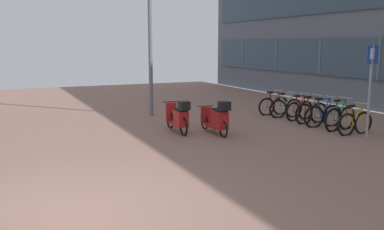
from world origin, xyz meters
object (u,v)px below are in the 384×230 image
Objects in this scene: bicycle_rack_00 at (355,123)px; bicycle_rack_01 at (340,119)px; bicycle_rack_05 at (286,108)px; scooter_near at (217,119)px; bicycle_rack_03 at (311,113)px; lamp_post at (150,24)px; bicycle_rack_02 at (323,116)px; bicycle_rack_04 at (299,110)px; bicycle_rack_06 at (274,106)px; parking_sign at (370,82)px; scooter_mid at (179,117)px.

bicycle_rack_01 is at bearing 85.91° from bicycle_rack_00.
bicycle_rack_05 is 3.83m from scooter_near.
bicycle_rack_00 is at bearing -91.43° from bicycle_rack_03.
bicycle_rack_01 is 0.24× the size of lamp_post.
bicycle_rack_02 is 1.26m from bicycle_rack_04.
bicycle_rack_02 reaches higher than bicycle_rack_06.
scooter_near reaches higher than bicycle_rack_03.
bicycle_rack_01 is 1.05× the size of bicycle_rack_03.
scooter_near is (-3.58, 1.02, 0.10)m from bicycle_rack_01.
scooter_near is 0.70× the size of parking_sign.
bicycle_rack_03 is at bearing 87.24° from parking_sign.
scooter_mid reaches higher than bicycle_rack_04.
bicycle_rack_06 is 4.06m from scooter_near.
bicycle_rack_02 is at bearing -90.72° from bicycle_rack_05.
bicycle_rack_06 is (-0.12, 3.15, -0.03)m from bicycle_rack_01.
bicycle_rack_03 is at bearing 82.90° from bicycle_rack_02.
bicycle_rack_06 is at bearing 93.63° from bicycle_rack_03.
scooter_near reaches higher than bicycle_rack_00.
scooter_mid is at bearing 147.28° from parking_sign.
lamp_post reaches higher than bicycle_rack_00.
bicycle_rack_02 is at bearing -6.36° from scooter_near.
bicycle_rack_05 is at bearing 89.28° from bicycle_rack_02.
bicycle_rack_03 is 0.23× the size of lamp_post.
scooter_mid is at bearing -169.21° from bicycle_rack_05.
bicycle_rack_03 reaches higher than bicycle_rack_00.
bicycle_rack_06 is 4.61m from scooter_mid.
bicycle_rack_00 is 0.52× the size of parking_sign.
parking_sign reaches higher than bicycle_rack_04.
parking_sign is 0.43× the size of lamp_post.
bicycle_rack_06 is at bearing 91.10° from bicycle_rack_00.
scooter_near reaches higher than bicycle_rack_04.
bicycle_rack_00 is 2.52m from bicycle_rack_04.
bicycle_rack_02 is at bearing 96.90° from bicycle_rack_01.
bicycle_rack_00 is 0.23× the size of lamp_post.
scooter_near is at bearing -166.46° from bicycle_rack_04.
bicycle_rack_02 is 3.52m from scooter_near.
bicycle_rack_01 reaches higher than scooter_mid.
scooter_near is at bearing -35.76° from scooter_mid.
bicycle_rack_01 is 1.07× the size of bicycle_rack_05.
bicycle_rack_06 is at bearing 95.93° from bicycle_rack_05.
bicycle_rack_01 is 0.78× the size of scooter_near.
bicycle_rack_03 is 4.51m from scooter_mid.
scooter_mid is (-4.44, 2.31, 0.13)m from bicycle_rack_00.
scooter_mid is (-4.43, -0.85, 0.12)m from bicycle_rack_05.
bicycle_rack_05 is (-0.09, 0.63, 0.00)m from bicycle_rack_04.
bicycle_rack_05 is 0.63m from bicycle_rack_06.
bicycle_rack_01 is (0.05, 0.63, 0.03)m from bicycle_rack_00.
bicycle_rack_00 is 1.00× the size of bicycle_rack_03.
bicycle_rack_05 is (-0.01, 3.15, 0.00)m from bicycle_rack_00.
scooter_near is at bearing 173.64° from bicycle_rack_02.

